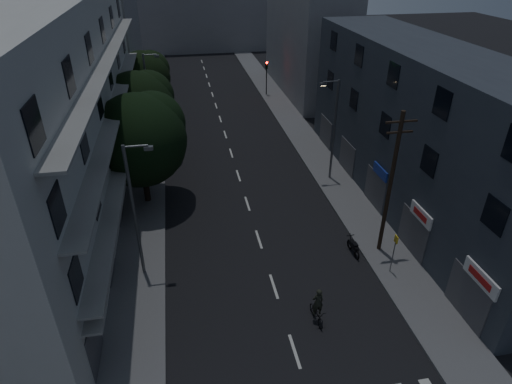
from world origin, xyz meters
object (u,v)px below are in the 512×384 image
object	(u,v)px
utility_pole	(391,183)
cyclist	(317,310)
bus_stop_sign	(395,247)
motorcycle	(353,247)

from	to	relation	value
utility_pole	cyclist	size ratio (longest dim) A/B	4.35
utility_pole	bus_stop_sign	xyz separation A→B (m)	(-0.29, -2.14, -2.98)
motorcycle	cyclist	xyz separation A→B (m)	(-3.91, -4.85, 0.26)
bus_stop_sign	motorcycle	bearing A→B (deg)	122.81
cyclist	utility_pole	bearing A→B (deg)	35.54
utility_pole	motorcycle	xyz separation A→B (m)	(-1.69, 0.04, -4.43)
utility_pole	motorcycle	bearing A→B (deg)	178.71
motorcycle	cyclist	size ratio (longest dim) A/B	0.83
bus_stop_sign	cyclist	size ratio (longest dim) A/B	1.22
bus_stop_sign	cyclist	xyz separation A→B (m)	(-5.32, -2.67, -1.19)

